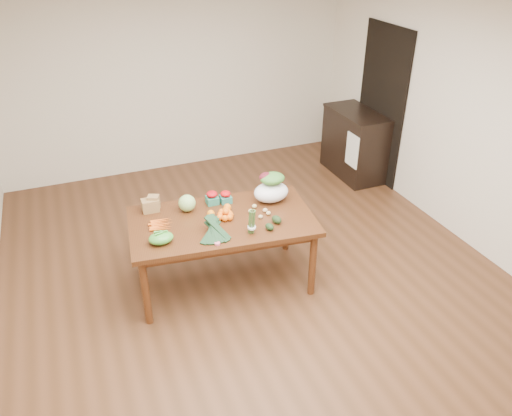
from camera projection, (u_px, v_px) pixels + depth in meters
name	position (u px, v px, depth m)	size (l,w,h in m)	color
floor	(255.00, 277.00, 5.19)	(6.00, 6.00, 0.00)	#57331E
room_walls	(255.00, 159.00, 4.52)	(5.02, 6.02, 2.70)	silver
dining_table	(223.00, 251.00, 4.95)	(1.75, 0.97, 0.75)	#43240F
doorway_dark	(381.00, 105.00, 6.75)	(0.02, 1.00, 2.10)	black
cabinet	(354.00, 144.00, 7.08)	(0.52, 1.02, 0.94)	black
dish_towel	(352.00, 150.00, 6.67)	(0.02, 0.28, 0.45)	white
paper_bag	(150.00, 204.00, 4.86)	(0.22, 0.18, 0.15)	#9D7946
cabbage	(187.00, 203.00, 4.86)	(0.17, 0.17, 0.17)	#A9CF77
strawberry_basket_a	(212.00, 199.00, 5.00)	(0.12, 0.12, 0.11)	#B50C17
strawberry_basket_b	(226.00, 198.00, 5.02)	(0.11, 0.11, 0.10)	red
orange_a	(211.00, 214.00, 4.78)	(0.07, 0.07, 0.07)	orange
orange_b	(227.00, 207.00, 4.88)	(0.08, 0.08, 0.08)	orange
orange_c	(226.00, 211.00, 4.81)	(0.08, 0.08, 0.08)	orange
mandarin_cluster	(226.00, 213.00, 4.76)	(0.18, 0.18, 0.10)	orange
carrots	(161.00, 224.00, 4.65)	(0.22, 0.22, 0.03)	#E15C13
snap_pea_bag	(161.00, 238.00, 4.39)	(0.22, 0.17, 0.10)	green
kale_bunch	(215.00, 231.00, 4.43)	(0.32, 0.40, 0.16)	black
asparagus_bundle	(252.00, 222.00, 4.48)	(0.08, 0.08, 0.25)	#4F7234
potato_a	(251.00, 211.00, 4.85)	(0.05, 0.04, 0.04)	tan
potato_b	(261.00, 217.00, 4.76)	(0.04, 0.04, 0.04)	tan
potato_c	(265.00, 210.00, 4.86)	(0.05, 0.04, 0.04)	#DCB97E
potato_d	(254.00, 206.00, 4.93)	(0.05, 0.04, 0.04)	#DDC97F
potato_e	(268.00, 213.00, 4.82)	(0.05, 0.04, 0.04)	tan
avocado_a	(270.00, 227.00, 4.58)	(0.06, 0.10, 0.06)	black
avocado_b	(277.00, 220.00, 4.68)	(0.08, 0.11, 0.08)	black
salad_bag	(271.00, 189.00, 5.00)	(0.36, 0.27, 0.28)	white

